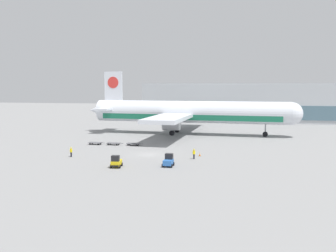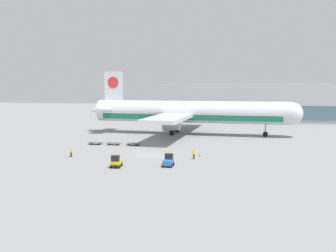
{
  "view_description": "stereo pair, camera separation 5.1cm",
  "coord_description": "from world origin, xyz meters",
  "px_view_note": "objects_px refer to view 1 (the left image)",
  "views": [
    {
      "loc": [
        16.71,
        -68.1,
        12.89
      ],
      "look_at": [
        1.15,
        14.09,
        4.0
      ],
      "focal_mm": 40.0,
      "sensor_mm": 36.0,
      "label": 1
    },
    {
      "loc": [
        16.76,
        -68.09,
        12.89
      ],
      "look_at": [
        1.15,
        14.09,
        4.0
      ],
      "focal_mm": 40.0,
      "sensor_mm": 36.0,
      "label": 2
    }
  ],
  "objects_px": {
    "baggage_dolly_lead": "(95,143)",
    "baggage_dolly_second": "(114,143)",
    "airplane_main": "(187,113)",
    "ground_crew_near": "(194,153)",
    "baggage_tug_mid": "(116,162)",
    "baggage_tug_foreground": "(169,161)",
    "traffic_cone_near": "(200,154)",
    "ground_crew_far": "(71,151)",
    "baggage_dolly_third": "(133,144)"
  },
  "relations": [
    {
      "from": "baggage_dolly_lead",
      "to": "baggage_dolly_second",
      "type": "bearing_deg",
      "value": 4.62
    },
    {
      "from": "airplane_main",
      "to": "ground_crew_near",
      "type": "height_order",
      "value": "airplane_main"
    },
    {
      "from": "baggage_tug_mid",
      "to": "baggage_dolly_lead",
      "type": "xyz_separation_m",
      "value": [
        -12.14,
        21.63,
        -0.49
      ]
    },
    {
      "from": "baggage_dolly_second",
      "to": "baggage_dolly_lead",
      "type": "bearing_deg",
      "value": -175.38
    },
    {
      "from": "baggage_tug_foreground",
      "to": "baggage_tug_mid",
      "type": "relative_size",
      "value": 0.96
    },
    {
      "from": "traffic_cone_near",
      "to": "airplane_main",
      "type": "bearing_deg",
      "value": 102.2
    },
    {
      "from": "baggage_tug_foreground",
      "to": "ground_crew_far",
      "type": "xyz_separation_m",
      "value": [
        -19.02,
        4.55,
        0.2
      ]
    },
    {
      "from": "baggage_dolly_lead",
      "to": "ground_crew_near",
      "type": "xyz_separation_m",
      "value": [
        23.55,
        -12.5,
        0.7
      ]
    },
    {
      "from": "airplane_main",
      "to": "traffic_cone_near",
      "type": "xyz_separation_m",
      "value": [
        6.74,
        -31.16,
        -5.49
      ]
    },
    {
      "from": "baggage_dolly_second",
      "to": "baggage_dolly_third",
      "type": "distance_m",
      "value": 4.49
    },
    {
      "from": "baggage_tug_mid",
      "to": "baggage_dolly_third",
      "type": "bearing_deg",
      "value": -177.2
    },
    {
      "from": "airplane_main",
      "to": "baggage_dolly_third",
      "type": "distance_m",
      "value": 23.7
    },
    {
      "from": "ground_crew_far",
      "to": "ground_crew_near",
      "type": "bearing_deg",
      "value": -65.23
    },
    {
      "from": "airplane_main",
      "to": "baggage_tug_mid",
      "type": "distance_m",
      "value": 43.91
    },
    {
      "from": "baggage_dolly_third",
      "to": "ground_crew_near",
      "type": "bearing_deg",
      "value": -38.93
    },
    {
      "from": "baggage_tug_foreground",
      "to": "baggage_dolly_third",
      "type": "height_order",
      "value": "baggage_tug_foreground"
    },
    {
      "from": "baggage_dolly_lead",
      "to": "ground_crew_near",
      "type": "relative_size",
      "value": 2.03
    },
    {
      "from": "airplane_main",
      "to": "ground_crew_near",
      "type": "xyz_separation_m",
      "value": [
        6.01,
        -34.17,
        -4.75
      ]
    },
    {
      "from": "ground_crew_far",
      "to": "traffic_cone_near",
      "type": "xyz_separation_m",
      "value": [
        23.08,
        5.24,
        -0.73
      ]
    },
    {
      "from": "baggage_dolly_lead",
      "to": "baggage_dolly_third",
      "type": "distance_m",
      "value": 8.68
    },
    {
      "from": "ground_crew_near",
      "to": "traffic_cone_near",
      "type": "distance_m",
      "value": 3.18
    },
    {
      "from": "baggage_dolly_second",
      "to": "ground_crew_near",
      "type": "bearing_deg",
      "value": -31.3
    },
    {
      "from": "airplane_main",
      "to": "traffic_cone_near",
      "type": "relative_size",
      "value": 81.34
    },
    {
      "from": "traffic_cone_near",
      "to": "baggage_dolly_second",
      "type": "bearing_deg",
      "value": 154.26
    },
    {
      "from": "baggage_tug_mid",
      "to": "ground_crew_near",
      "type": "height_order",
      "value": "baggage_tug_mid"
    },
    {
      "from": "ground_crew_near",
      "to": "airplane_main",
      "type": "bearing_deg",
      "value": -127.05
    },
    {
      "from": "baggage_tug_foreground",
      "to": "ground_crew_near",
      "type": "height_order",
      "value": "baggage_tug_foreground"
    },
    {
      "from": "airplane_main",
      "to": "traffic_cone_near",
      "type": "height_order",
      "value": "airplane_main"
    },
    {
      "from": "baggage_dolly_second",
      "to": "ground_crew_near",
      "type": "distance_m",
      "value": 23.16
    },
    {
      "from": "baggage_tug_foreground",
      "to": "baggage_dolly_second",
      "type": "bearing_deg",
      "value": 40.52
    },
    {
      "from": "baggage_tug_mid",
      "to": "ground_crew_near",
      "type": "relative_size",
      "value": 1.41
    },
    {
      "from": "baggage_tug_foreground",
      "to": "baggage_dolly_second",
      "type": "relative_size",
      "value": 0.67
    },
    {
      "from": "airplane_main",
      "to": "traffic_cone_near",
      "type": "bearing_deg",
      "value": -74.36
    },
    {
      "from": "baggage_tug_foreground",
      "to": "ground_crew_near",
      "type": "bearing_deg",
      "value": -25.11
    },
    {
      "from": "baggage_tug_foreground",
      "to": "baggage_dolly_third",
      "type": "xyz_separation_m",
      "value": [
        -11.54,
        19.65,
        -0.49
      ]
    },
    {
      "from": "airplane_main",
      "to": "baggage_dolly_lead",
      "type": "xyz_separation_m",
      "value": [
        -17.54,
        -21.67,
        -5.45
      ]
    },
    {
      "from": "airplane_main",
      "to": "ground_crew_far",
      "type": "bearing_deg",
      "value": -110.75
    },
    {
      "from": "traffic_cone_near",
      "to": "baggage_tug_mid",
      "type": "bearing_deg",
      "value": -135.01
    },
    {
      "from": "baggage_dolly_lead",
      "to": "baggage_dolly_second",
      "type": "height_order",
      "value": "same"
    },
    {
      "from": "airplane_main",
      "to": "baggage_tug_foreground",
      "type": "xyz_separation_m",
      "value": [
        2.68,
        -40.95,
        -4.96
      ]
    },
    {
      "from": "baggage_dolly_lead",
      "to": "ground_crew_near",
      "type": "height_order",
      "value": "ground_crew_near"
    },
    {
      "from": "airplane_main",
      "to": "ground_crew_near",
      "type": "distance_m",
      "value": 35.02
    },
    {
      "from": "baggage_dolly_second",
      "to": "traffic_cone_near",
      "type": "xyz_separation_m",
      "value": [
        20.09,
        -9.69,
        -0.04
      ]
    },
    {
      "from": "baggage_dolly_lead",
      "to": "baggage_dolly_second",
      "type": "distance_m",
      "value": 4.19
    },
    {
      "from": "baggage_dolly_lead",
      "to": "baggage_dolly_second",
      "type": "xyz_separation_m",
      "value": [
        4.18,
        0.2,
        0.0
      ]
    },
    {
      "from": "baggage_dolly_second",
      "to": "airplane_main",
      "type": "bearing_deg",
      "value": 60.07
    },
    {
      "from": "ground_crew_near",
      "to": "traffic_cone_near",
      "type": "xyz_separation_m",
      "value": [
        0.73,
        3.01,
        -0.74
      ]
    },
    {
      "from": "ground_crew_far",
      "to": "baggage_dolly_second",
      "type": "bearing_deg",
      "value": 7.75
    },
    {
      "from": "airplane_main",
      "to": "baggage_dolly_lead",
      "type": "bearing_deg",
      "value": -125.55
    },
    {
      "from": "ground_crew_near",
      "to": "ground_crew_far",
      "type": "relative_size",
      "value": 1.01
    }
  ]
}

